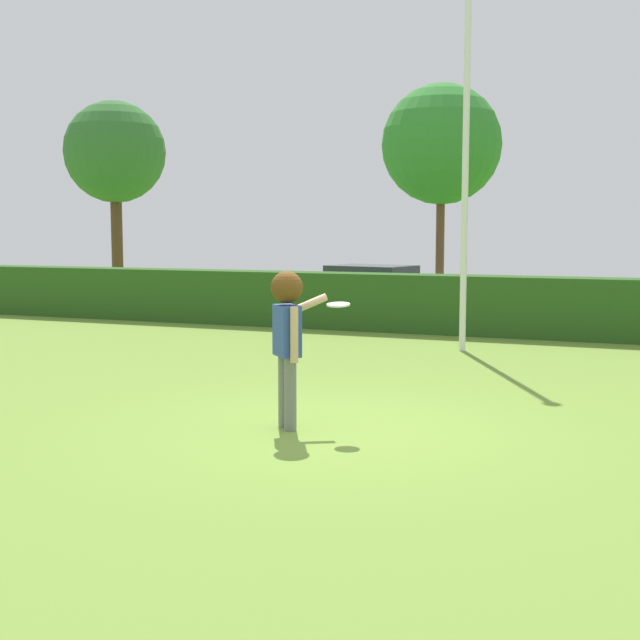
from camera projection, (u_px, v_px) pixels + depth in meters
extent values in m
plane|color=olive|center=(328.00, 429.00, 9.73)|extent=(60.00, 60.00, 0.00)
cylinder|color=slate|center=(284.00, 391.00, 9.77)|extent=(0.14, 0.14, 0.84)
cylinder|color=slate|center=(290.00, 394.00, 9.59)|extent=(0.14, 0.14, 0.84)
cube|color=#2B4894|center=(287.00, 331.00, 9.60)|extent=(0.42, 0.43, 0.58)
cylinder|color=tan|center=(303.00, 307.00, 9.90)|extent=(0.50, 0.49, 0.30)
cylinder|color=tan|center=(294.00, 335.00, 9.39)|extent=(0.09, 0.09, 0.62)
sphere|color=tan|center=(287.00, 290.00, 9.56)|extent=(0.22, 0.22, 0.22)
sphere|color=#533412|center=(287.00, 287.00, 9.55)|extent=(0.36, 0.36, 0.36)
cylinder|color=white|center=(338.00, 305.00, 9.66)|extent=(0.27, 0.27, 0.05)
cylinder|color=silver|center=(465.00, 166.00, 15.55)|extent=(0.12, 0.12, 6.83)
cube|color=#28531A|center=(486.00, 305.00, 18.19)|extent=(27.65, 0.90, 1.27)
cube|color=#B7B7BC|center=(371.00, 290.00, 23.66)|extent=(4.47, 2.56, 0.55)
cube|color=#2D333D|center=(372.00, 273.00, 23.61)|extent=(2.48, 2.00, 0.40)
cylinder|color=black|center=(433.00, 300.00, 23.56)|extent=(0.61, 0.23, 0.60)
cylinder|color=black|center=(403.00, 304.00, 22.17)|extent=(0.61, 0.23, 0.60)
cylinder|color=black|center=(343.00, 295.00, 25.21)|extent=(0.61, 0.23, 0.60)
cylinder|color=black|center=(311.00, 299.00, 23.81)|extent=(0.61, 0.23, 0.60)
cylinder|color=#513721|center=(117.00, 238.00, 29.81)|extent=(0.40, 0.40, 3.85)
sphere|color=#306C2D|center=(115.00, 152.00, 29.49)|extent=(3.49, 3.49, 3.49)
cylinder|color=brown|center=(440.00, 245.00, 24.38)|extent=(0.24, 0.24, 3.62)
sphere|color=#31822E|center=(442.00, 144.00, 24.08)|extent=(3.39, 3.39, 3.39)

